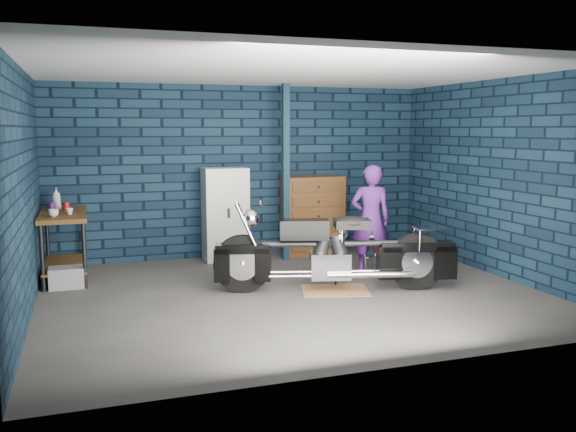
% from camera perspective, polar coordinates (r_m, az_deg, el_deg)
% --- Properties ---
extents(ground, '(6.00, 6.00, 0.00)m').
position_cam_1_polar(ground, '(7.59, 0.47, -7.30)').
color(ground, '#484643').
rests_on(ground, ground).
extents(room_walls, '(6.02, 5.01, 2.71)m').
position_cam_1_polar(room_walls, '(7.84, -0.84, 7.28)').
color(room_walls, black).
rests_on(room_walls, ground).
extents(support_post, '(0.10, 0.10, 2.70)m').
position_cam_1_polar(support_post, '(9.36, -0.21, 4.03)').
color(support_post, '#122B39').
rests_on(support_post, ground).
extents(workbench, '(0.60, 1.40, 0.91)m').
position_cam_1_polar(workbench, '(8.78, -20.16, -2.64)').
color(workbench, brown).
rests_on(workbench, ground).
extents(drip_mat, '(0.97, 0.82, 0.01)m').
position_cam_1_polar(drip_mat, '(7.76, 4.41, -6.94)').
color(drip_mat, '#8D5E3D').
rests_on(drip_mat, ground).
extents(motorcycle, '(2.68, 1.36, 1.14)m').
position_cam_1_polar(motorcycle, '(7.63, 4.46, -2.84)').
color(motorcycle, black).
rests_on(motorcycle, ground).
extents(person, '(0.64, 0.51, 1.53)m').
position_cam_1_polar(person, '(8.66, 7.74, -0.27)').
color(person, '#522079').
rests_on(person, ground).
extents(storage_bin, '(0.43, 0.30, 0.27)m').
position_cam_1_polar(storage_bin, '(8.35, -20.01, -5.42)').
color(storage_bin, gray).
rests_on(storage_bin, ground).
extents(locker, '(0.67, 0.48, 1.43)m').
position_cam_1_polar(locker, '(9.46, -5.89, 0.17)').
color(locker, silver).
rests_on(locker, ground).
extents(tool_chest, '(0.95, 0.53, 1.27)m').
position_cam_1_polar(tool_chest, '(9.89, 2.31, 0.07)').
color(tool_chest, brown).
rests_on(tool_chest, ground).
extents(shop_stool, '(0.37, 0.37, 0.55)m').
position_cam_1_polar(shop_stool, '(8.79, 7.45, -3.39)').
color(shop_stool, '#C1B292').
rests_on(shop_stool, ground).
extents(cup_a, '(0.14, 0.14, 0.10)m').
position_cam_1_polar(cup_a, '(8.32, -21.10, 0.26)').
color(cup_a, '#C1B292').
rests_on(cup_a, workbench).
extents(cup_b, '(0.11, 0.11, 0.08)m').
position_cam_1_polar(cup_b, '(8.49, -19.76, 0.42)').
color(cup_b, '#C1B292').
rests_on(cup_b, workbench).
extents(mug_purple, '(0.09, 0.09, 0.12)m').
position_cam_1_polar(mug_purple, '(8.86, -21.21, 0.78)').
color(mug_purple, '#54175F').
rests_on(mug_purple, workbench).
extents(mug_red, '(0.11, 0.11, 0.12)m').
position_cam_1_polar(mug_red, '(8.82, -20.03, 0.82)').
color(mug_red, maroon).
rests_on(mug_red, workbench).
extents(bottle, '(0.15, 0.15, 0.31)m').
position_cam_1_polar(bottle, '(9.13, -20.86, 1.59)').
color(bottle, gray).
rests_on(bottle, workbench).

